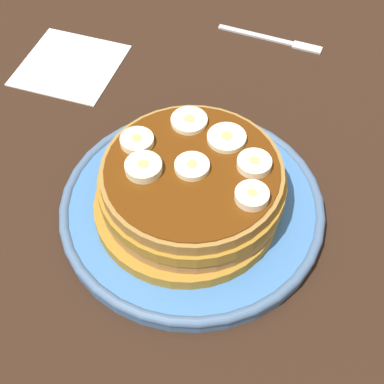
{
  "coord_description": "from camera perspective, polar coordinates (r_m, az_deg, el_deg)",
  "views": [
    {
      "loc": [
        1.53,
        32.18,
        44.14
      ],
      "look_at": [
        0.0,
        0.0,
        3.13
      ],
      "focal_mm": 54.36,
      "sensor_mm": 36.0,
      "label": 1
    }
  ],
  "objects": [
    {
      "name": "banana_slice_2",
      "position": [
        0.52,
        -5.42,
        4.99
      ],
      "size": [
        3.01,
        3.01,
        0.87
      ],
      "color": "#FDEBB3",
      "rests_on": "pancake_stack"
    },
    {
      "name": "banana_slice_3",
      "position": [
        0.48,
        5.89,
        -0.41
      ],
      "size": [
        2.85,
        2.85,
        1.01
      ],
      "color": "#F9E8C1",
      "rests_on": "pancake_stack"
    },
    {
      "name": "banana_slice_5",
      "position": [
        0.5,
        6.13,
        2.74
      ],
      "size": [
        2.99,
        2.99,
        0.95
      ],
      "color": "#FEF2C6",
      "rests_on": "pancake_stack"
    },
    {
      "name": "fork",
      "position": [
        0.74,
        8.24,
        14.62
      ],
      "size": [
        12.25,
        6.25,
        0.5
      ],
      "color": "silver",
      "rests_on": "ground_plane"
    },
    {
      "name": "banana_slice_6",
      "position": [
        0.49,
        -4.79,
        2.0
      ],
      "size": [
        3.21,
        3.21,
        1.02
      ],
      "color": "beige",
      "rests_on": "pancake_stack"
    },
    {
      "name": "banana_slice_1",
      "position": [
        0.53,
        0.1,
        6.98
      ],
      "size": [
        3.37,
        3.37,
        0.7
      ],
      "color": "#FBEDBD",
      "rests_on": "pancake_stack"
    },
    {
      "name": "pancake_stack",
      "position": [
        0.51,
        -0.19,
        0.35
      ],
      "size": [
        17.15,
        17.48,
        5.03
      ],
      "color": "#A37527",
      "rests_on": "plate"
    },
    {
      "name": "banana_slice_4",
      "position": [
        0.52,
        3.42,
        5.28
      ],
      "size": [
        3.51,
        3.51,
        0.7
      ],
      "color": "#EEEABB",
      "rests_on": "pancake_stack"
    },
    {
      "name": "ground_plane",
      "position": [
        0.56,
        -0.0,
        -2.93
      ],
      "size": [
        140.0,
        140.0,
        3.0
      ],
      "primitive_type": "cube",
      "color": "black"
    },
    {
      "name": "banana_slice_0",
      "position": [
        0.49,
        -0.12,
        2.41
      ],
      "size": [
        3.03,
        3.03,
        0.78
      ],
      "color": "#F7EEBA",
      "rests_on": "pancake_stack"
    },
    {
      "name": "napkin",
      "position": [
        0.71,
        -11.88,
        12.13
      ],
      "size": [
        14.23,
        14.23,
        0.3
      ],
      "primitive_type": "cube",
      "rotation": [
        0.0,
        0.0,
        -0.37
      ],
      "color": "white",
      "rests_on": "ground_plane"
    },
    {
      "name": "plate",
      "position": [
        0.54,
        -0.0,
        -1.47
      ],
      "size": [
        24.5,
        24.5,
        1.66
      ],
      "color": "#3F72B2",
      "rests_on": "ground_plane"
    }
  ]
}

